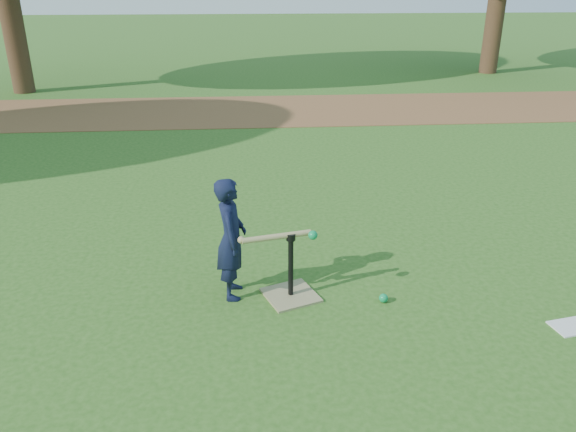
{
  "coord_description": "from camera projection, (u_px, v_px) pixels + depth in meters",
  "views": [
    {
      "loc": [
        -0.67,
        -4.27,
        2.63
      ],
      "look_at": [
        -0.31,
        0.32,
        0.65
      ],
      "focal_mm": 35.0,
      "sensor_mm": 36.0,
      "label": 1
    }
  ],
  "objects": [
    {
      "name": "wiffle_ball_ground",
      "position": [
        383.0,
        298.0,
        4.89
      ],
      "size": [
        0.08,
        0.08,
        0.08
      ],
      "primitive_type": "sphere",
      "color": "#0C8647",
      "rests_on": "ground"
    },
    {
      "name": "swing_action",
      "position": [
        281.0,
        237.0,
        4.72
      ],
      "size": [
        0.67,
        0.18,
        0.1
      ],
      "color": "tan",
      "rests_on": "ground"
    },
    {
      "name": "dirt_strip",
      "position": [
        276.0,
        110.0,
        11.87
      ],
      "size": [
        24.0,
        3.0,
        0.01
      ],
      "primitive_type": "cube",
      "color": "brown",
      "rests_on": "ground"
    },
    {
      "name": "child",
      "position": [
        231.0,
        239.0,
        4.82
      ],
      "size": [
        0.27,
        0.4,
        1.1
      ],
      "primitive_type": "imported",
      "rotation": [
        0.0,
        0.0,
        1.56
      ],
      "color": "black",
      "rests_on": "ground"
    },
    {
      "name": "ground",
      "position": [
        325.0,
        296.0,
        5.0
      ],
      "size": [
        80.0,
        80.0,
        0.0
      ],
      "primitive_type": "plane",
      "color": "#285116",
      "rests_on": "ground"
    },
    {
      "name": "clipboard",
      "position": [
        571.0,
        327.0,
        4.55
      ],
      "size": [
        0.34,
        0.28,
        0.01
      ],
      "primitive_type": "cube",
      "rotation": [
        0.0,
        0.0,
        0.19
      ],
      "color": "silver",
      "rests_on": "ground"
    },
    {
      "name": "batting_tee",
      "position": [
        291.0,
        285.0,
        4.95
      ],
      "size": [
        0.55,
        0.55,
        0.61
      ],
      "color": "#8D835A",
      "rests_on": "ground"
    }
  ]
}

